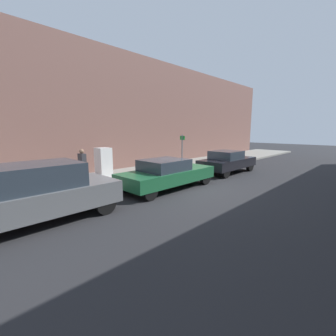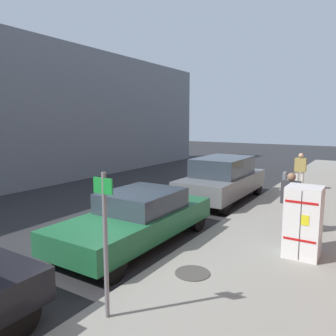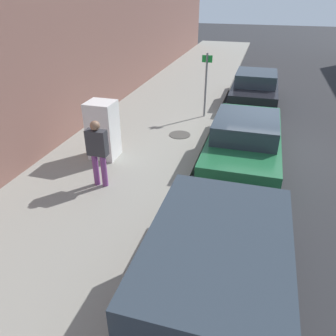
{
  "view_description": "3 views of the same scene",
  "coord_description": "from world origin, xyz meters",
  "px_view_note": "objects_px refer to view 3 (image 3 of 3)",
  "views": [
    {
      "loc": [
        6.57,
        -7.91,
        2.69
      ],
      "look_at": [
        0.0,
        -1.21,
        1.1
      ],
      "focal_mm": 24.0,
      "sensor_mm": 36.0,
      "label": 1
    },
    {
      "loc": [
        -5.57,
        5.79,
        3.16
      ],
      "look_at": [
        0.25,
        -3.46,
        1.59
      ],
      "focal_mm": 35.0,
      "sensor_mm": 36.0,
      "label": 2
    },
    {
      "loc": [
        -0.33,
        -9.32,
        4.39
      ],
      "look_at": [
        -1.79,
        -4.24,
        1.46
      ],
      "focal_mm": 35.0,
      "sensor_mm": 36.0,
      "label": 3
    }
  ],
  "objects_px": {
    "pedestrian_standing_near": "(98,149)",
    "parked_suv_gray": "(214,286)",
    "street_sign_post": "(206,82)",
    "parked_sedan_dark": "(255,87)",
    "discarded_refrigerator": "(103,130)",
    "parked_sedan_green": "(245,138)"
  },
  "relations": [
    {
      "from": "pedestrian_standing_near",
      "to": "discarded_refrigerator",
      "type": "bearing_deg",
      "value": 64.19
    },
    {
      "from": "discarded_refrigerator",
      "to": "pedestrian_standing_near",
      "type": "height_order",
      "value": "pedestrian_standing_near"
    },
    {
      "from": "parked_suv_gray",
      "to": "parked_sedan_dark",
      "type": "distance_m",
      "value": 10.95
    },
    {
      "from": "street_sign_post",
      "to": "pedestrian_standing_near",
      "type": "xyz_separation_m",
      "value": [
        -1.52,
        -5.52,
        -0.33
      ]
    },
    {
      "from": "pedestrian_standing_near",
      "to": "parked_sedan_green",
      "type": "distance_m",
      "value": 4.1
    },
    {
      "from": "street_sign_post",
      "to": "parked_suv_gray",
      "type": "height_order",
      "value": "street_sign_post"
    },
    {
      "from": "parked_sedan_green",
      "to": "parked_sedan_dark",
      "type": "height_order",
      "value": "parked_sedan_dark"
    },
    {
      "from": "parked_suv_gray",
      "to": "parked_sedan_dark",
      "type": "height_order",
      "value": "parked_suv_gray"
    },
    {
      "from": "parked_suv_gray",
      "to": "street_sign_post",
      "type": "bearing_deg",
      "value": 101.16
    },
    {
      "from": "discarded_refrigerator",
      "to": "street_sign_post",
      "type": "height_order",
      "value": "street_sign_post"
    },
    {
      "from": "discarded_refrigerator",
      "to": "street_sign_post",
      "type": "xyz_separation_m",
      "value": [
        2.11,
        4.07,
        0.49
      ]
    },
    {
      "from": "parked_suv_gray",
      "to": "parked_sedan_green",
      "type": "relative_size",
      "value": 1.01
    },
    {
      "from": "discarded_refrigerator",
      "to": "parked_suv_gray",
      "type": "xyz_separation_m",
      "value": [
        3.79,
        -4.45,
        -0.05
      ]
    },
    {
      "from": "discarded_refrigerator",
      "to": "parked_sedan_dark",
      "type": "relative_size",
      "value": 0.37
    },
    {
      "from": "pedestrian_standing_near",
      "to": "parked_suv_gray",
      "type": "distance_m",
      "value": 4.39
    },
    {
      "from": "street_sign_post",
      "to": "parked_sedan_green",
      "type": "xyz_separation_m",
      "value": [
        1.68,
        -2.99,
        -0.72
      ]
    },
    {
      "from": "parked_sedan_dark",
      "to": "parked_sedan_green",
      "type": "bearing_deg",
      "value": -90.0
    },
    {
      "from": "street_sign_post",
      "to": "parked_suv_gray",
      "type": "relative_size",
      "value": 0.47
    },
    {
      "from": "discarded_refrigerator",
      "to": "parked_sedan_dark",
      "type": "distance_m",
      "value": 7.52
    },
    {
      "from": "street_sign_post",
      "to": "parked_sedan_dark",
      "type": "relative_size",
      "value": 0.53
    },
    {
      "from": "parked_sedan_dark",
      "to": "discarded_refrigerator",
      "type": "bearing_deg",
      "value": -120.24
    },
    {
      "from": "pedestrian_standing_near",
      "to": "parked_sedan_green",
      "type": "xyz_separation_m",
      "value": [
        3.2,
        2.53,
        -0.39
      ]
    }
  ]
}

